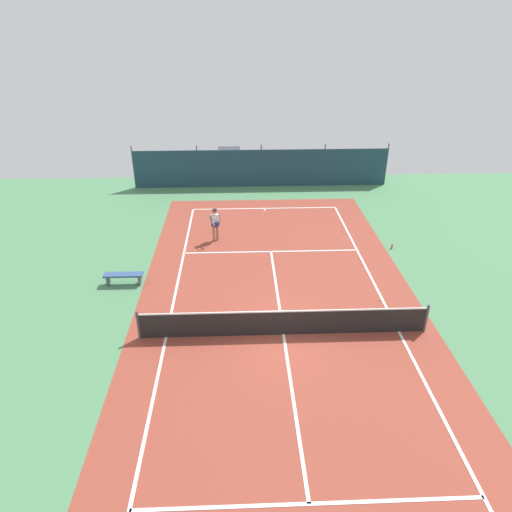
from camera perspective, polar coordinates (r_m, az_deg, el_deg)
ground_plane at (r=16.67m, az=3.37°, el=-9.54°), size 36.00×36.00×0.00m
court_surface at (r=16.67m, az=3.37°, el=-9.53°), size 11.02×26.60×0.01m
tennis_net at (r=16.37m, az=3.42°, el=-8.11°), size 10.12×0.10×1.10m
back_fence at (r=31.02m, az=0.59°, el=9.99°), size 16.30×0.98×2.70m
tennis_player at (r=22.89m, az=-5.01°, el=4.09°), size 0.56×0.83×1.64m
tennis_ball_near_player at (r=24.36m, az=10.72°, el=2.80°), size 0.07×0.07×0.07m
tennis_ball_midcourt at (r=19.04m, az=14.85°, el=-5.19°), size 0.07×0.07×0.07m
tennis_ball_by_sideline at (r=22.46m, az=-6.99°, el=0.89°), size 0.07×0.07×0.07m
parked_car at (r=33.14m, az=-3.32°, el=11.41°), size 2.12×4.25×1.68m
courtside_bench at (r=20.06m, az=-15.88°, el=-2.40°), size 1.60×0.40×0.49m
water_bottle at (r=23.28m, az=16.28°, el=1.17°), size 0.08×0.08×0.24m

